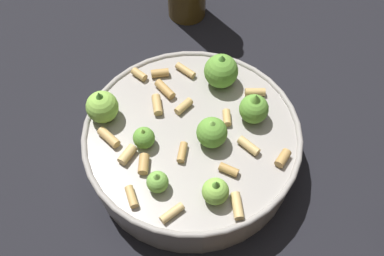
{
  "coord_description": "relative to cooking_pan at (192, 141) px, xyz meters",
  "views": [
    {
      "loc": [
        -0.09,
        -0.31,
        0.55
      ],
      "look_at": [
        0.0,
        0.0,
        0.07
      ],
      "focal_mm": 41.66,
      "sensor_mm": 36.0,
      "label": 1
    }
  ],
  "objects": [
    {
      "name": "ground_plane",
      "position": [
        -0.0,
        -0.0,
        -0.04
      ],
      "size": [
        2.4,
        2.4,
        0.0
      ],
      "primitive_type": "plane",
      "color": "black"
    },
    {
      "name": "cooking_pan",
      "position": [
        0.0,
        0.0,
        0.0
      ],
      "size": [
        0.29,
        0.29,
        0.12
      ],
      "color": "#9E9993",
      "rests_on": "ground"
    }
  ]
}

